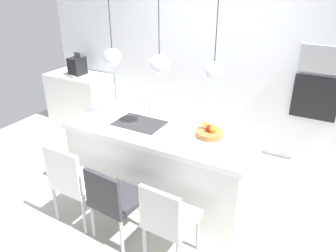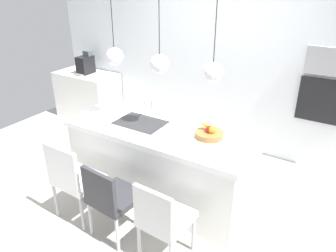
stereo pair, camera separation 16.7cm
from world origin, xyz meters
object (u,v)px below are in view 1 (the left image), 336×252
at_px(fruit_bowl, 210,132).
at_px(chair_near, 74,180).
at_px(oven, 315,98).
at_px(chair_middle, 114,199).
at_px(chair_far, 168,218).
at_px(coffee_machine, 77,65).
at_px(microwave, 323,59).

xyz_separation_m(fruit_bowl, chair_near, (-1.10, -0.92, -0.41)).
height_order(fruit_bowl, oven, oven).
bearing_deg(fruit_bowl, oven, 60.62).
bearing_deg(chair_near, chair_middle, 0.56).
relative_size(chair_middle, chair_far, 0.97).
bearing_deg(chair_middle, chair_near, -179.44).
height_order(oven, chair_middle, oven).
relative_size(fruit_bowl, chair_far, 0.35).
distance_m(chair_near, chair_middle, 0.51).
distance_m(coffee_machine, chair_far, 3.65).
xyz_separation_m(chair_near, chair_middle, (0.51, 0.00, -0.05)).
bearing_deg(oven, microwave, 0.00).
bearing_deg(fruit_bowl, microwave, 60.62).
xyz_separation_m(fruit_bowl, oven, (0.84, 1.49, 0.04)).
height_order(coffee_machine, chair_middle, coffee_machine).
distance_m(fruit_bowl, chair_near, 1.49).
distance_m(fruit_bowl, chair_middle, 1.18).
bearing_deg(coffee_machine, fruit_bowl, -22.15).
bearing_deg(chair_middle, oven, 59.27).
height_order(chair_near, chair_far, chair_near).
bearing_deg(chair_far, chair_near, -179.86).
distance_m(microwave, chair_near, 3.24).
height_order(chair_near, chair_middle, chair_near).
xyz_separation_m(microwave, chair_far, (-0.84, -2.41, -0.99)).
xyz_separation_m(oven, chair_near, (-1.94, -2.41, -0.46)).
distance_m(microwave, chair_middle, 2.97).
height_order(microwave, chair_middle, microwave).
distance_m(coffee_machine, oven, 3.79).
bearing_deg(chair_near, chair_far, 0.14).
relative_size(microwave, chair_far, 0.63).
bearing_deg(coffee_machine, chair_far, -35.71).
distance_m(coffee_machine, chair_near, 2.84).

